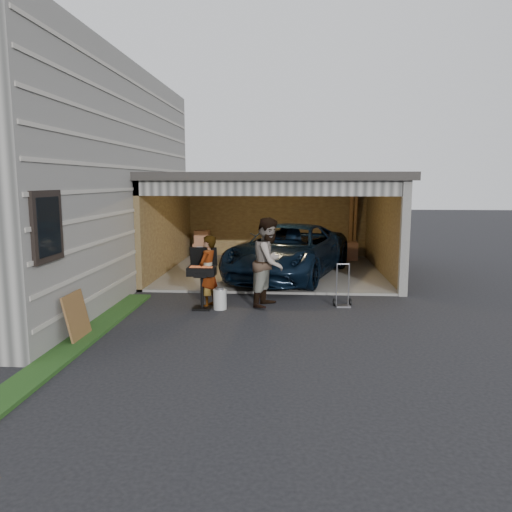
{
  "coord_description": "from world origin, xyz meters",
  "views": [
    {
      "loc": [
        1.29,
        -8.18,
        2.69
      ],
      "look_at": [
        0.54,
        2.01,
        1.15
      ],
      "focal_mm": 35.0,
      "sensor_mm": 36.0,
      "label": 1
    }
  ],
  "objects_px": {
    "man": "(269,262)",
    "bbq_grill": "(202,273)",
    "plywood_panel": "(77,317)",
    "woman": "(208,271)",
    "minivan": "(288,253)",
    "hand_truck": "(343,298)",
    "propane_tank": "(220,299)"
  },
  "relations": [
    {
      "from": "woman",
      "to": "minivan",
      "type": "bearing_deg",
      "value": 170.85
    },
    {
      "from": "minivan",
      "to": "hand_truck",
      "type": "xyz_separation_m",
      "value": [
        1.2,
        -2.98,
        -0.54
      ]
    },
    {
      "from": "minivan",
      "to": "plywood_panel",
      "type": "xyz_separation_m",
      "value": [
        -3.53,
        -5.67,
        -0.31
      ]
    },
    {
      "from": "woman",
      "to": "propane_tank",
      "type": "xyz_separation_m",
      "value": [
        0.28,
        -0.18,
        -0.56
      ]
    },
    {
      "from": "propane_tank",
      "to": "hand_truck",
      "type": "relative_size",
      "value": 0.45
    },
    {
      "from": "woman",
      "to": "plywood_panel",
      "type": "height_order",
      "value": "woman"
    },
    {
      "from": "man",
      "to": "hand_truck",
      "type": "bearing_deg",
      "value": -68.95
    },
    {
      "from": "minivan",
      "to": "bbq_grill",
      "type": "distance_m",
      "value": 3.85
    },
    {
      "from": "bbq_grill",
      "to": "plywood_panel",
      "type": "distance_m",
      "value": 2.87
    },
    {
      "from": "woman",
      "to": "propane_tank",
      "type": "height_order",
      "value": "woman"
    },
    {
      "from": "minivan",
      "to": "man",
      "type": "bearing_deg",
      "value": -79.55
    },
    {
      "from": "bbq_grill",
      "to": "propane_tank",
      "type": "distance_m",
      "value": 0.67
    },
    {
      "from": "propane_tank",
      "to": "plywood_panel",
      "type": "height_order",
      "value": "plywood_panel"
    },
    {
      "from": "bbq_grill",
      "to": "propane_tank",
      "type": "height_order",
      "value": "bbq_grill"
    },
    {
      "from": "plywood_panel",
      "to": "woman",
      "type": "bearing_deg",
      "value": 52.8
    },
    {
      "from": "man",
      "to": "woman",
      "type": "bearing_deg",
      "value": 117.53
    },
    {
      "from": "woman",
      "to": "man",
      "type": "relative_size",
      "value": 0.81
    },
    {
      "from": "man",
      "to": "hand_truck",
      "type": "xyz_separation_m",
      "value": [
        1.59,
        0.06,
        -0.78
      ]
    },
    {
      "from": "propane_tank",
      "to": "plywood_panel",
      "type": "relative_size",
      "value": 0.51
    },
    {
      "from": "bbq_grill",
      "to": "plywood_panel",
      "type": "bearing_deg",
      "value": -127.63
    },
    {
      "from": "propane_tank",
      "to": "hand_truck",
      "type": "xyz_separation_m",
      "value": [
        2.62,
        0.44,
        -0.03
      ]
    },
    {
      "from": "hand_truck",
      "to": "plywood_panel",
      "type": "bearing_deg",
      "value": -155.58
    },
    {
      "from": "minivan",
      "to": "plywood_panel",
      "type": "relative_size",
      "value": 6.22
    },
    {
      "from": "man",
      "to": "bbq_grill",
      "type": "xyz_separation_m",
      "value": [
        -1.4,
        -0.37,
        -0.19
      ]
    },
    {
      "from": "bbq_grill",
      "to": "minivan",
      "type": "bearing_deg",
      "value": 62.27
    },
    {
      "from": "bbq_grill",
      "to": "man",
      "type": "bearing_deg",
      "value": 14.7
    },
    {
      "from": "hand_truck",
      "to": "woman",
      "type": "bearing_deg",
      "value": -179.97
    },
    {
      "from": "man",
      "to": "propane_tank",
      "type": "xyz_separation_m",
      "value": [
        -1.02,
        -0.38,
        -0.75
      ]
    },
    {
      "from": "bbq_grill",
      "to": "woman",
      "type": "bearing_deg",
      "value": 59.12
    },
    {
      "from": "plywood_panel",
      "to": "minivan",
      "type": "bearing_deg",
      "value": 58.06
    },
    {
      "from": "minivan",
      "to": "propane_tank",
      "type": "relative_size",
      "value": 12.14
    },
    {
      "from": "propane_tank",
      "to": "hand_truck",
      "type": "distance_m",
      "value": 2.65
    }
  ]
}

